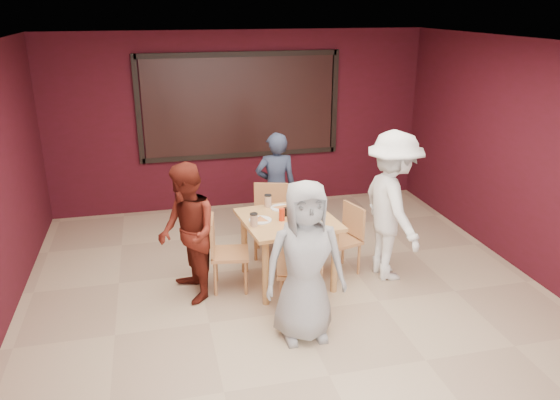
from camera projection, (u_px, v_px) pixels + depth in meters
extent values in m
plane|color=tan|center=(297.00, 312.00, 5.97)|extent=(7.00, 7.00, 0.00)
cube|color=black|center=(240.00, 106.00, 8.55)|extent=(3.00, 0.02, 1.50)
cube|color=tan|center=(288.00, 220.00, 6.35)|extent=(1.15, 1.15, 0.04)
cylinder|color=tan|center=(244.00, 243.00, 6.72)|extent=(0.08, 0.08, 0.78)
cylinder|color=tan|center=(307.00, 234.00, 6.99)|extent=(0.08, 0.08, 0.78)
cylinder|color=tan|center=(266.00, 273.00, 5.99)|extent=(0.08, 0.08, 0.78)
cylinder|color=tan|center=(334.00, 261.00, 6.25)|extent=(0.08, 0.08, 0.78)
cylinder|color=white|center=(295.00, 228.00, 6.04)|extent=(0.26, 0.26, 0.01)
cone|color=gold|center=(295.00, 227.00, 6.03)|extent=(0.24, 0.24, 0.02)
cylinder|color=beige|center=(310.00, 225.00, 5.96)|extent=(0.09, 0.09, 0.14)
cylinder|color=black|center=(311.00, 219.00, 5.93)|extent=(0.09, 0.09, 0.01)
cylinder|color=white|center=(281.00, 208.00, 6.64)|extent=(0.26, 0.26, 0.01)
cone|color=gold|center=(281.00, 207.00, 6.63)|extent=(0.24, 0.24, 0.02)
cylinder|color=beige|center=(268.00, 201.00, 6.68)|extent=(0.09, 0.09, 0.14)
cylinder|color=black|center=(268.00, 195.00, 6.65)|extent=(0.09, 0.09, 0.01)
cylinder|color=white|center=(260.00, 220.00, 6.27)|extent=(0.26, 0.26, 0.01)
cone|color=gold|center=(260.00, 219.00, 6.26)|extent=(0.24, 0.24, 0.02)
cylinder|color=beige|center=(254.00, 220.00, 6.09)|extent=(0.09, 0.09, 0.14)
cylinder|color=black|center=(254.00, 214.00, 6.07)|extent=(0.09, 0.09, 0.01)
cylinder|color=white|center=(315.00, 215.00, 6.41)|extent=(0.26, 0.26, 0.01)
cone|color=gold|center=(315.00, 214.00, 6.41)|extent=(0.24, 0.24, 0.02)
cylinder|color=beige|center=(320.00, 205.00, 6.54)|extent=(0.09, 0.09, 0.14)
cylinder|color=black|center=(320.00, 199.00, 6.52)|extent=(0.09, 0.09, 0.01)
cylinder|color=silver|center=(296.00, 214.00, 6.31)|extent=(0.06, 0.06, 0.10)
cylinder|color=silver|center=(292.00, 217.00, 6.25)|extent=(0.05, 0.05, 0.08)
cylinder|color=red|center=(282.00, 215.00, 6.25)|extent=(0.07, 0.07, 0.15)
cube|color=black|center=(287.00, 212.00, 6.40)|extent=(0.12, 0.08, 0.10)
cube|color=#BF7B4A|center=(301.00, 270.00, 5.86)|extent=(0.60, 0.60, 0.04)
cylinder|color=#BF7B4A|center=(319.00, 283.00, 6.10)|extent=(0.04, 0.04, 0.46)
cylinder|color=#BF7B4A|center=(285.00, 281.00, 6.14)|extent=(0.04, 0.04, 0.46)
cylinder|color=#BF7B4A|center=(317.00, 300.00, 5.75)|extent=(0.04, 0.04, 0.46)
cylinder|color=#BF7B4A|center=(282.00, 298.00, 5.79)|extent=(0.04, 0.04, 0.46)
cube|color=#BF7B4A|center=(300.00, 256.00, 5.57)|extent=(0.45, 0.20, 0.45)
cube|color=#BF7B4A|center=(270.00, 222.00, 7.16)|extent=(0.56, 0.56, 0.04)
cylinder|color=#BF7B4A|center=(256.00, 245.00, 7.08)|extent=(0.04, 0.04, 0.44)
cylinder|color=#BF7B4A|center=(284.00, 245.00, 7.06)|extent=(0.04, 0.04, 0.44)
cylinder|color=#BF7B4A|center=(258.00, 233.00, 7.42)|extent=(0.04, 0.04, 0.44)
cylinder|color=#BF7B4A|center=(285.00, 234.00, 7.41)|extent=(0.04, 0.04, 0.44)
cube|color=#BF7B4A|center=(271.00, 198.00, 7.27)|extent=(0.45, 0.16, 0.43)
cube|color=#BF7B4A|center=(230.00, 254.00, 6.32)|extent=(0.49, 0.49, 0.04)
cylinder|color=#BF7B4A|center=(246.00, 278.00, 6.25)|extent=(0.04, 0.04, 0.42)
cylinder|color=#BF7B4A|center=(245.00, 264.00, 6.58)|extent=(0.04, 0.04, 0.42)
cylinder|color=#BF7B4A|center=(215.00, 279.00, 6.22)|extent=(0.04, 0.04, 0.42)
cylinder|color=#BF7B4A|center=(216.00, 265.00, 6.55)|extent=(0.04, 0.04, 0.42)
cube|color=#BF7B4A|center=(212.00, 235.00, 6.22)|extent=(0.10, 0.43, 0.41)
cube|color=#BF7B4A|center=(340.00, 241.00, 6.71)|extent=(0.51, 0.51, 0.04)
cylinder|color=#BF7B4A|center=(321.00, 255.00, 6.84)|extent=(0.04, 0.04, 0.41)
cylinder|color=#BF7B4A|center=(336.00, 265.00, 6.57)|extent=(0.04, 0.04, 0.41)
cylinder|color=#BF7B4A|center=(343.00, 249.00, 7.00)|extent=(0.04, 0.04, 0.41)
cylinder|color=#BF7B4A|center=(359.00, 259.00, 6.72)|extent=(0.04, 0.04, 0.41)
cube|color=#BF7B4A|center=(354.00, 220.00, 6.71)|extent=(0.15, 0.41, 0.40)
imported|color=#A1A1A1|center=(305.00, 262.00, 5.27)|extent=(0.81, 0.54, 1.65)
imported|color=#2B354D|center=(276.00, 188.00, 7.52)|extent=(0.60, 0.42, 1.56)
imported|color=#5F1B12|center=(187.00, 233.00, 6.00)|extent=(0.74, 0.87, 1.58)
imported|color=white|center=(392.00, 206.00, 6.46)|extent=(0.70, 1.18, 1.81)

